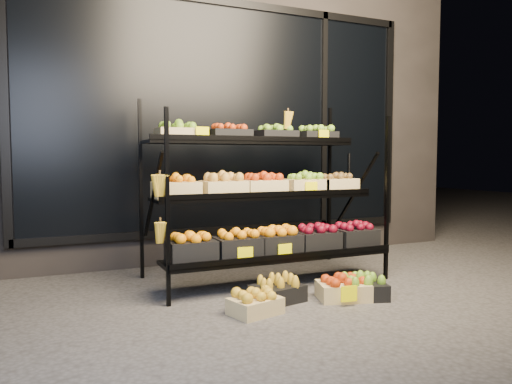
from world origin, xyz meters
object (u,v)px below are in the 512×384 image
floor_crate_midleft (277,290)px  floor_crate_midright (343,288)px  floor_crate_left (255,302)px  display_rack (265,195)px

floor_crate_midleft → floor_crate_midright: size_ratio=0.94×
floor_crate_left → display_rack: bearing=45.8°
display_rack → floor_crate_midright: 1.11m
display_rack → floor_crate_left: size_ratio=5.43×
floor_crate_midleft → floor_crate_midright: (0.51, -0.16, 0.00)m
display_rack → floor_crate_left: (-0.49, -0.87, -0.70)m
floor_crate_midleft → floor_crate_midright: bearing=-28.6°
floor_crate_left → floor_crate_midright: size_ratio=0.88×
display_rack → floor_crate_midright: size_ratio=4.75×
display_rack → floor_crate_midright: display_rack is taller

